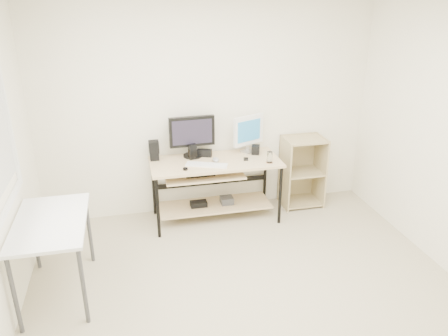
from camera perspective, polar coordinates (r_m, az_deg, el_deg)
room at (r=3.35m, az=2.24°, el=-0.04°), size 4.01×4.01×2.62m
desk at (r=5.13m, az=-1.42°, el=-1.26°), size 1.50×0.65×0.75m
side_table at (r=4.09m, az=-21.65°, el=-7.38°), size 0.60×1.00×0.75m
shelf_unit at (r=5.64m, az=10.04°, el=-0.33°), size 0.50×0.40×0.90m
black_monitor at (r=5.10m, az=-4.20°, el=4.45°), size 0.54×0.22×0.49m
white_imac at (r=5.25m, az=3.22°, el=4.81°), size 0.41×0.21×0.45m
keyboard at (r=4.91m, az=-2.27°, el=0.42°), size 0.48×0.29×0.02m
mouse at (r=5.03m, az=-1.08°, el=1.11°), size 0.08×0.13×0.04m
center_speaker at (r=5.18m, az=-2.56°, el=1.98°), size 0.19×0.13×0.09m
speaker_left at (r=5.10m, az=-9.13°, el=2.33°), size 0.11×0.11×0.23m
speaker_right at (r=5.25m, az=4.15°, el=2.40°), size 0.12×0.12×0.11m
audio_controller at (r=5.09m, az=-4.13°, el=2.14°), size 0.10×0.08×0.18m
volume_puck at (r=4.81m, az=-5.06°, el=-0.13°), size 0.07×0.07×0.02m
smartphone at (r=5.10m, az=2.88°, el=1.17°), size 0.08×0.11×0.01m
coaster at (r=5.02m, az=5.96°, el=0.74°), size 0.10×0.10×0.01m
drinking_glass at (r=5.00m, az=5.99°, el=1.44°), size 0.08×0.08×0.13m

